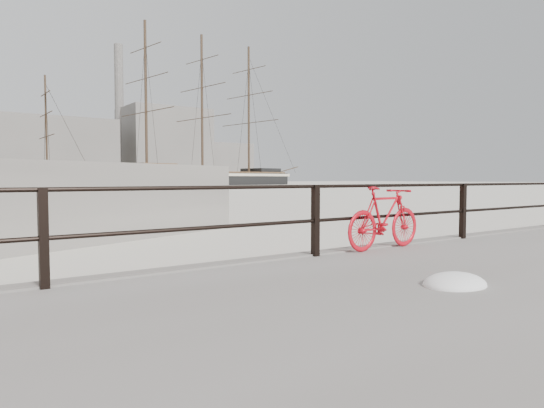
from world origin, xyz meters
TOP-DOWN VIEW (x-y plane):
  - ground at (0.00, 0.00)m, footprint 400.00×400.00m
  - guardrail at (0.00, -0.15)m, footprint 28.00×0.10m
  - bicycle at (-2.20, -0.25)m, footprint 1.62×0.31m
  - barque_black at (41.07, 90.68)m, footprint 62.79×29.40m
  - schooner_mid at (1.85, 81.26)m, footprint 26.63×11.61m
  - industrial_west at (20.00, 140.00)m, footprint 32.00×18.00m
  - industrial_mid at (55.00, 145.00)m, footprint 26.00×20.00m
  - industrial_east at (78.00, 150.00)m, footprint 20.00×16.00m
  - smokestack at (42.00, 150.00)m, footprint 2.80×2.80m

SIDE VIEW (x-z plane):
  - ground at x=0.00m, z-range 0.00..0.00m
  - barque_black at x=41.07m, z-range -17.07..17.07m
  - schooner_mid at x=1.85m, z-range -9.63..9.63m
  - bicycle at x=-2.20m, z-range 0.35..1.32m
  - guardrail at x=0.00m, z-range 0.35..1.35m
  - industrial_east at x=78.00m, z-range 0.00..14.00m
  - industrial_west at x=20.00m, z-range 0.00..18.00m
  - industrial_mid at x=55.00m, z-range 0.00..24.00m
  - smokestack at x=42.00m, z-range 0.00..44.00m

